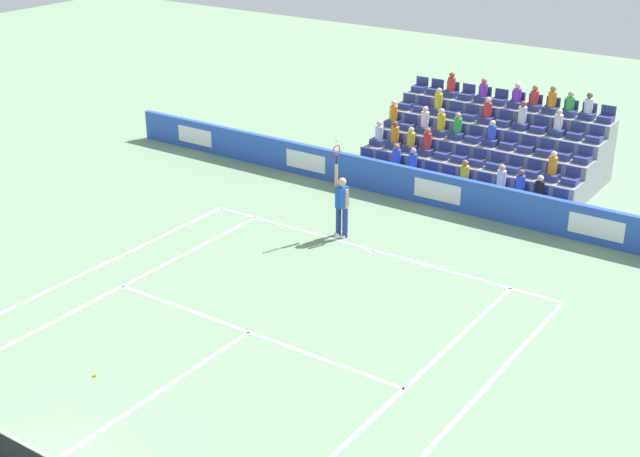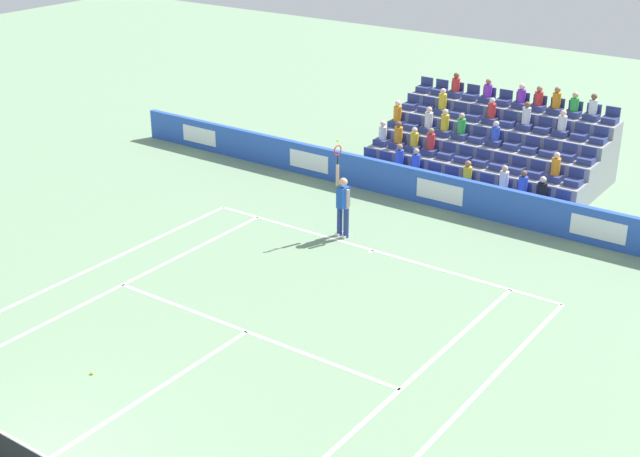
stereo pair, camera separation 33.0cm
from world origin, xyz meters
name	(u,v)px [view 2 (the right image)]	position (x,y,z in m)	size (l,w,h in m)	color
line_baseline	(373,250)	(0.00, -11.89, 0.00)	(10.97, 0.10, 0.01)	white
line_service	(247,331)	(0.00, -6.40, 0.00)	(8.23, 0.10, 0.01)	white
line_centre_service	(147,396)	(0.00, -3.20, 0.00)	(0.10, 6.40, 0.01)	white
line_singles_sideline_left	(109,291)	(4.12, -5.95, 0.00)	(0.10, 11.89, 0.01)	white
line_singles_sideline_right	(389,400)	(-4.12, -5.95, 0.00)	(0.10, 11.89, 0.01)	white
line_doubles_sideline_left	(73,277)	(5.49, -5.95, 0.00)	(0.10, 11.89, 0.01)	white
line_doubles_sideline_right	(449,423)	(-5.49, -5.95, 0.00)	(0.10, 11.89, 0.01)	white
line_centre_mark	(371,251)	(0.00, -11.79, 0.00)	(0.10, 0.20, 0.01)	white
sponsor_barrier	(441,191)	(0.00, -15.82, 0.54)	(24.85, 0.22, 1.07)	blue
tennis_net	(12,457)	(0.00, 0.00, 0.49)	(11.97, 0.10, 1.07)	#33383D
tennis_player	(343,204)	(1.24, -12.21, 0.99)	(0.52, 0.38, 2.85)	navy
stadium_stand	(492,152)	(0.01, -19.38, 0.83)	(7.44, 4.75, 3.01)	gray
loose_tennis_ball	(92,373)	(1.53, -3.11, 0.03)	(0.07, 0.07, 0.07)	#D1E533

